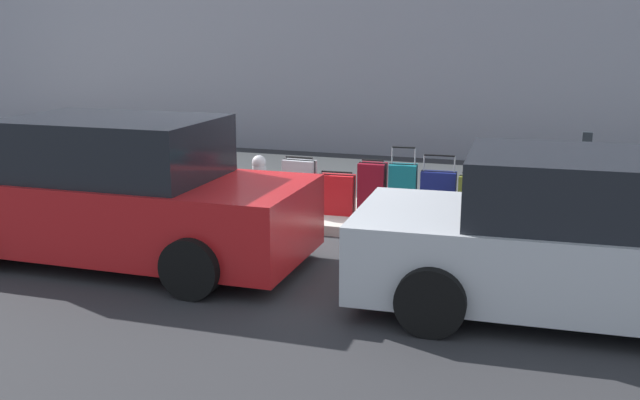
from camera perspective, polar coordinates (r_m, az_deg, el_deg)
ground_plane at (r=9.75m, az=-2.99°, el=-2.55°), size 40.00×40.00×0.00m
sidewalk_curb at (r=12.02m, az=1.43°, el=0.86°), size 18.00×5.00×0.14m
suitcase_black_0 at (r=9.69m, az=14.66°, el=-0.29°), size 0.40×0.24×0.89m
suitcase_olive_1 at (r=9.65m, az=12.03°, el=-0.10°), size 0.38×0.22×0.73m
suitcase_navy_2 at (r=9.81m, az=9.34°, el=0.29°), size 0.48×0.22×0.92m
suitcase_teal_3 at (r=9.86m, az=6.57°, el=0.67°), size 0.39×0.27×1.01m
suitcase_maroon_4 at (r=9.97m, az=4.16°, el=0.83°), size 0.38×0.27×0.80m
suitcase_red_5 at (r=10.07m, az=1.34°, el=0.44°), size 0.51×0.25×0.62m
suitcase_silver_6 at (r=10.19m, az=-1.64°, el=1.12°), size 0.48×0.20×0.80m
fire_hydrant at (r=10.48m, az=-4.83°, el=1.59°), size 0.39×0.21×0.77m
bollard_post at (r=10.61m, az=-8.30°, el=1.90°), size 0.15×0.15×0.90m
parking_meter at (r=9.80m, az=20.26°, el=2.51°), size 0.12×0.09×1.27m
parked_car_silver_0 at (r=7.24m, az=20.64°, el=-3.06°), size 4.52×2.21×1.55m
parked_car_red_1 at (r=8.72m, az=-15.82°, el=0.38°), size 4.57×2.04×1.70m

